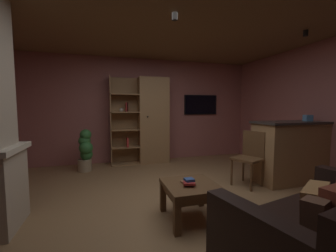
{
  "coord_description": "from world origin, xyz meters",
  "views": [
    {
      "loc": [
        -0.91,
        -2.7,
        1.32
      ],
      "look_at": [
        0.0,
        0.4,
        1.05
      ],
      "focal_mm": 23.04,
      "sensor_mm": 36.0,
      "label": 1
    }
  ],
  "objects_px": {
    "tissue_box": "(308,118)",
    "table_book_2": "(189,180)",
    "table_book_0": "(187,182)",
    "kitchen_bar_counter": "(296,151)",
    "leather_couch": "(334,240)",
    "coffee_table": "(191,191)",
    "bookshelf_cabinet": "(150,121)",
    "table_book_1": "(190,183)",
    "dining_chair": "(250,154)",
    "potted_floor_plant": "(85,150)",
    "wall_mounted_tv": "(201,105)"
  },
  "relations": [
    {
      "from": "potted_floor_plant",
      "to": "dining_chair",
      "type": "bearing_deg",
      "value": -30.99
    },
    {
      "from": "table_book_0",
      "to": "bookshelf_cabinet",
      "type": "bearing_deg",
      "value": 87.55
    },
    {
      "from": "tissue_box",
      "to": "coffee_table",
      "type": "relative_size",
      "value": 0.19
    },
    {
      "from": "coffee_table",
      "to": "kitchen_bar_counter",
      "type": "bearing_deg",
      "value": 16.93
    },
    {
      "from": "leather_couch",
      "to": "table_book_1",
      "type": "bearing_deg",
      "value": 124.87
    },
    {
      "from": "dining_chair",
      "to": "potted_floor_plant",
      "type": "distance_m",
      "value": 3.24
    },
    {
      "from": "leather_couch",
      "to": "coffee_table",
      "type": "bearing_deg",
      "value": 121.77
    },
    {
      "from": "potted_floor_plant",
      "to": "wall_mounted_tv",
      "type": "relative_size",
      "value": 0.96
    },
    {
      "from": "kitchen_bar_counter",
      "to": "wall_mounted_tv",
      "type": "xyz_separation_m",
      "value": [
        -0.82,
        2.29,
        0.86
      ]
    },
    {
      "from": "tissue_box",
      "to": "table_book_2",
      "type": "xyz_separation_m",
      "value": [
        -2.58,
        -0.73,
        -0.65
      ]
    },
    {
      "from": "table_book_1",
      "to": "table_book_2",
      "type": "relative_size",
      "value": 1.28
    },
    {
      "from": "bookshelf_cabinet",
      "to": "table_book_2",
      "type": "relative_size",
      "value": 19.68
    },
    {
      "from": "table_book_2",
      "to": "potted_floor_plant",
      "type": "bearing_deg",
      "value": 118.1
    },
    {
      "from": "leather_couch",
      "to": "coffee_table",
      "type": "xyz_separation_m",
      "value": [
        -0.71,
        1.15,
        0.03
      ]
    },
    {
      "from": "tissue_box",
      "to": "dining_chair",
      "type": "height_order",
      "value": "tissue_box"
    },
    {
      "from": "coffee_table",
      "to": "tissue_box",
      "type": "bearing_deg",
      "value": 15.17
    },
    {
      "from": "tissue_box",
      "to": "wall_mounted_tv",
      "type": "xyz_separation_m",
      "value": [
        -1.03,
        2.31,
        0.26
      ]
    },
    {
      "from": "table_book_2",
      "to": "dining_chair",
      "type": "relative_size",
      "value": 0.11
    },
    {
      "from": "kitchen_bar_counter",
      "to": "potted_floor_plant",
      "type": "height_order",
      "value": "kitchen_bar_counter"
    },
    {
      "from": "table_book_1",
      "to": "wall_mounted_tv",
      "type": "bearing_deg",
      "value": 63.1
    },
    {
      "from": "wall_mounted_tv",
      "to": "kitchen_bar_counter",
      "type": "bearing_deg",
      "value": -70.34
    },
    {
      "from": "table_book_1",
      "to": "potted_floor_plant",
      "type": "height_order",
      "value": "potted_floor_plant"
    },
    {
      "from": "table_book_2",
      "to": "dining_chair",
      "type": "xyz_separation_m",
      "value": [
        1.45,
        0.81,
        0.04
      ]
    },
    {
      "from": "bookshelf_cabinet",
      "to": "table_book_0",
      "type": "relative_size",
      "value": 16.41
    },
    {
      "from": "bookshelf_cabinet",
      "to": "table_book_1",
      "type": "height_order",
      "value": "bookshelf_cabinet"
    },
    {
      "from": "dining_chair",
      "to": "potted_floor_plant",
      "type": "relative_size",
      "value": 1.05
    },
    {
      "from": "kitchen_bar_counter",
      "to": "table_book_0",
      "type": "distance_m",
      "value": 2.46
    },
    {
      "from": "kitchen_bar_counter",
      "to": "tissue_box",
      "type": "height_order",
      "value": "tissue_box"
    },
    {
      "from": "potted_floor_plant",
      "to": "table_book_0",
      "type": "bearing_deg",
      "value": -61.23
    },
    {
      "from": "table_book_0",
      "to": "table_book_2",
      "type": "distance_m",
      "value": 0.09
    },
    {
      "from": "kitchen_bar_counter",
      "to": "coffee_table",
      "type": "height_order",
      "value": "kitchen_bar_counter"
    },
    {
      "from": "table_book_1",
      "to": "leather_couch",
      "type": "bearing_deg",
      "value": -55.13
    },
    {
      "from": "potted_floor_plant",
      "to": "wall_mounted_tv",
      "type": "height_order",
      "value": "wall_mounted_tv"
    },
    {
      "from": "table_book_1",
      "to": "table_book_2",
      "type": "distance_m",
      "value": 0.04
    },
    {
      "from": "kitchen_bar_counter",
      "to": "leather_couch",
      "type": "relative_size",
      "value": 0.85
    },
    {
      "from": "dining_chair",
      "to": "tissue_box",
      "type": "bearing_deg",
      "value": -4.37
    },
    {
      "from": "bookshelf_cabinet",
      "to": "table_book_1",
      "type": "relative_size",
      "value": 15.38
    },
    {
      "from": "tissue_box",
      "to": "table_book_0",
      "type": "distance_m",
      "value": 2.75
    },
    {
      "from": "leather_couch",
      "to": "table_book_0",
      "type": "height_order",
      "value": "leather_couch"
    },
    {
      "from": "tissue_box",
      "to": "dining_chair",
      "type": "relative_size",
      "value": 0.13
    },
    {
      "from": "kitchen_bar_counter",
      "to": "table_book_0",
      "type": "xyz_separation_m",
      "value": [
        -2.37,
        -0.68,
        -0.11
      ]
    },
    {
      "from": "tissue_box",
      "to": "wall_mounted_tv",
      "type": "distance_m",
      "value": 2.54
    },
    {
      "from": "tissue_box",
      "to": "dining_chair",
      "type": "distance_m",
      "value": 1.29
    },
    {
      "from": "table_book_2",
      "to": "dining_chair",
      "type": "bearing_deg",
      "value": 29.31
    },
    {
      "from": "wall_mounted_tv",
      "to": "leather_couch",
      "type": "bearing_deg",
      "value": -100.93
    },
    {
      "from": "tissue_box",
      "to": "potted_floor_plant",
      "type": "relative_size",
      "value": 0.14
    },
    {
      "from": "tissue_box",
      "to": "potted_floor_plant",
      "type": "bearing_deg",
      "value": 155.83
    },
    {
      "from": "table_book_0",
      "to": "potted_floor_plant",
      "type": "distance_m",
      "value": 2.75
    },
    {
      "from": "tissue_box",
      "to": "table_book_0",
      "type": "height_order",
      "value": "tissue_box"
    },
    {
      "from": "table_book_0",
      "to": "kitchen_bar_counter",
      "type": "bearing_deg",
      "value": 16.0
    }
  ]
}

